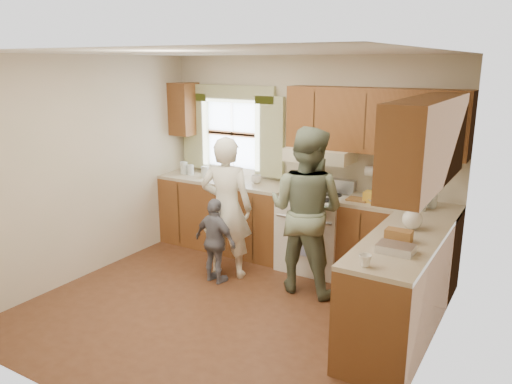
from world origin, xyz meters
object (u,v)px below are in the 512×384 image
Objects in this scene: woman_right at (306,211)px; woman_left at (226,208)px; stove at (315,231)px; child at (215,241)px.

woman_left is at bearing 9.92° from woman_right.
child is at bearing -129.59° from stove.
stove is at bearing -154.43° from woman_left.
woman_right is (0.15, -0.59, 0.43)m from stove.
stove is 1.12m from woman_left.
woman_left is 0.91× the size of woman_right.
woman_right is 1.84× the size of child.
stove is 1.23m from child.
child is at bearing 72.05° from woman_left.
woman_right reaches higher than child.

